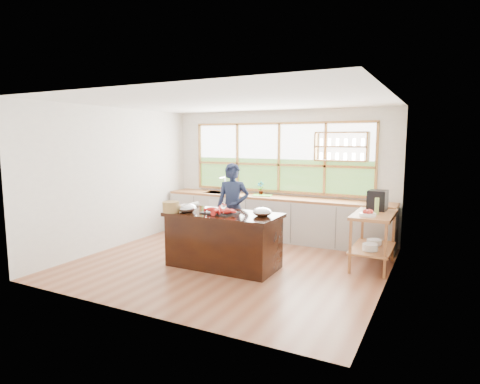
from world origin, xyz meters
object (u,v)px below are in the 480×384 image
Objects in this scene: island at (224,240)px; cook at (233,209)px; espresso_machine at (378,200)px; wicker_basket at (171,207)px.

cook is at bearing 107.52° from island.
espresso_machine is (2.19, 1.42, 0.62)m from island.
cook is 1.26m from wicker_basket.
wicker_basket is at bearing -146.03° from espresso_machine.
espresso_machine is 3.47m from wicker_basket.
espresso_machine is 1.24× the size of wicker_basket.
island is 1.02m from wicker_basket.
island is at bearing 21.79° from wicker_basket.
cook is at bearing 63.34° from wicker_basket.
espresso_machine reaches higher than wicker_basket.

